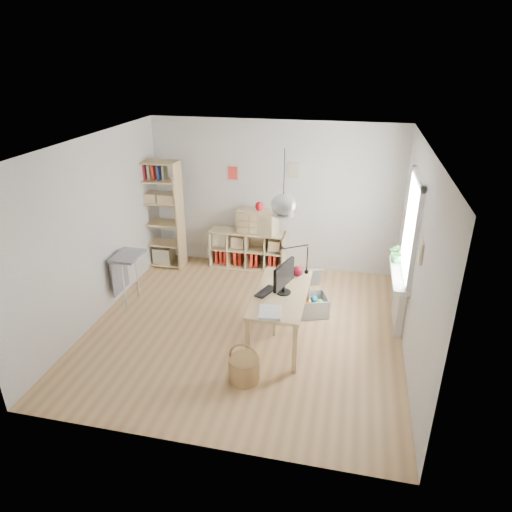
% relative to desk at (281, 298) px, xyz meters
% --- Properties ---
extents(ground, '(4.50, 4.50, 0.00)m').
position_rel_desk_xyz_m(ground, '(-0.55, 0.15, -0.66)').
color(ground, tan).
rests_on(ground, ground).
extents(room_shell, '(4.50, 4.50, 4.50)m').
position_rel_desk_xyz_m(room_shell, '(-0.00, 0.00, 1.34)').
color(room_shell, white).
rests_on(room_shell, ground).
extents(window_unit, '(0.07, 1.16, 1.46)m').
position_rel_desk_xyz_m(window_unit, '(1.68, 0.75, 0.89)').
color(window_unit, white).
rests_on(window_unit, ground).
extents(radiator, '(0.10, 0.80, 0.80)m').
position_rel_desk_xyz_m(radiator, '(1.64, 0.75, -0.26)').
color(radiator, silver).
rests_on(radiator, ground).
extents(windowsill, '(0.22, 1.20, 0.06)m').
position_rel_desk_xyz_m(windowsill, '(1.59, 0.75, 0.17)').
color(windowsill, white).
rests_on(windowsill, radiator).
extents(desk, '(0.70, 1.50, 0.75)m').
position_rel_desk_xyz_m(desk, '(0.00, 0.00, 0.00)').
color(desk, tan).
rests_on(desk, ground).
extents(cube_shelf, '(1.40, 0.38, 0.72)m').
position_rel_desk_xyz_m(cube_shelf, '(-1.02, 2.23, -0.36)').
color(cube_shelf, beige).
rests_on(cube_shelf, ground).
extents(tall_bookshelf, '(0.80, 0.38, 2.00)m').
position_rel_desk_xyz_m(tall_bookshelf, '(-2.59, 1.95, 0.43)').
color(tall_bookshelf, tan).
rests_on(tall_bookshelf, ground).
extents(side_table, '(0.40, 0.55, 0.85)m').
position_rel_desk_xyz_m(side_table, '(-2.59, 0.50, 0.01)').
color(side_table, gray).
rests_on(side_table, ground).
extents(chair, '(0.45, 0.45, 0.75)m').
position_rel_desk_xyz_m(chair, '(-0.01, 0.28, -0.23)').
color(chair, gray).
rests_on(chair, ground).
extents(wicker_basket, '(0.39, 0.39, 0.53)m').
position_rel_desk_xyz_m(wicker_basket, '(-0.29, -0.98, -0.48)').
color(wicker_basket, olive).
rests_on(wicker_basket, ground).
extents(storage_chest, '(0.78, 0.83, 0.63)m').
position_rel_desk_xyz_m(storage_chest, '(0.29, 0.80, -0.45)').
color(storage_chest, silver).
rests_on(storage_chest, ground).
extents(monitor, '(0.20, 0.50, 0.45)m').
position_rel_desk_xyz_m(monitor, '(0.03, -0.01, 0.34)').
color(monitor, black).
rests_on(monitor, desk).
extents(keyboard, '(0.27, 0.40, 0.02)m').
position_rel_desk_xyz_m(keyboard, '(-0.21, -0.04, 0.10)').
color(keyboard, black).
rests_on(keyboard, desk).
extents(task_lamp, '(0.43, 0.16, 0.45)m').
position_rel_desk_xyz_m(task_lamp, '(0.06, 0.60, 0.40)').
color(task_lamp, black).
rests_on(task_lamp, desk).
extents(yarn_ball, '(0.16, 0.16, 0.16)m').
position_rel_desk_xyz_m(yarn_ball, '(0.15, 0.53, 0.17)').
color(yarn_ball, '#520B19').
rests_on(yarn_ball, desk).
extents(paper_tray, '(0.32, 0.37, 0.03)m').
position_rel_desk_xyz_m(paper_tray, '(-0.05, -0.58, 0.11)').
color(paper_tray, white).
rests_on(paper_tray, desk).
extents(drawer_chest, '(0.78, 0.48, 0.41)m').
position_rel_desk_xyz_m(drawer_chest, '(-0.81, 2.19, 0.27)').
color(drawer_chest, beige).
rests_on(drawer_chest, cube_shelf).
extents(red_vase, '(0.14, 0.14, 0.17)m').
position_rel_desk_xyz_m(red_vase, '(-0.77, 2.19, 0.56)').
color(red_vase, maroon).
rests_on(red_vase, drawer_chest).
extents(potted_plant, '(0.29, 0.25, 0.31)m').
position_rel_desk_xyz_m(potted_plant, '(1.57, 1.10, 0.36)').
color(potted_plant, '#225C25').
rests_on(potted_plant, windowsill).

